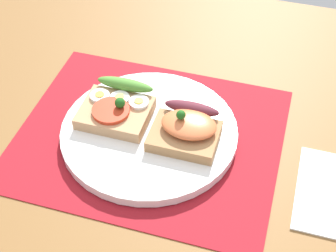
% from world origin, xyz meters
% --- Properties ---
extents(ground_plane, '(1.20, 0.90, 0.03)m').
position_xyz_m(ground_plane, '(0.00, 0.00, -0.02)').
color(ground_plane, brown).
extents(placemat, '(0.40, 0.33, 0.00)m').
position_xyz_m(placemat, '(0.00, 0.00, 0.00)').
color(placemat, maroon).
rests_on(placemat, ground_plane).
extents(plate, '(0.27, 0.27, 0.01)m').
position_xyz_m(plate, '(0.00, 0.00, 0.01)').
color(plate, white).
rests_on(plate, placemat).
extents(sandwich_egg_tomato, '(0.11, 0.10, 0.04)m').
position_xyz_m(sandwich_egg_tomato, '(-0.06, 0.02, 0.03)').
color(sandwich_egg_tomato, tan).
rests_on(sandwich_egg_tomato, plate).
extents(sandwich_salmon, '(0.10, 0.09, 0.05)m').
position_xyz_m(sandwich_salmon, '(0.06, -0.00, 0.04)').
color(sandwich_salmon, '#AD7D4E').
rests_on(sandwich_salmon, plate).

